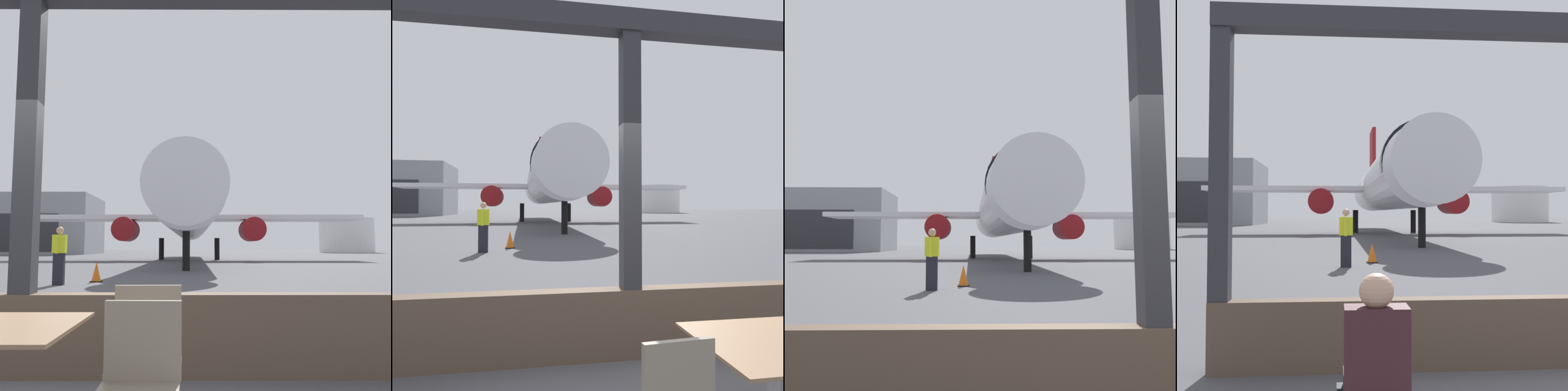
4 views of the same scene
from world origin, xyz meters
TOP-DOWN VIEW (x-y plane):
  - ground_plane at (0.00, 40.00)m, footprint 220.00×220.00m
  - seated_passenger at (-2.55, -1.96)m, footprint 0.44×0.45m
  - airplane at (1.22, 31.89)m, footprint 28.07×36.32m
  - ground_crew_worker at (-2.48, 9.52)m, footprint 0.40×0.57m
  - traffic_cone at (-1.61, 10.74)m, footprint 0.36×0.36m
  - fuel_storage_tank at (30.48, 80.91)m, footprint 9.99×9.99m

SIDE VIEW (x-z plane):
  - ground_plane at x=0.00m, z-range 0.00..0.00m
  - traffic_cone at x=-1.61m, z-range -0.02..0.64m
  - seated_passenger at x=-2.55m, z-range 0.05..1.29m
  - ground_crew_worker at x=-2.48m, z-range 0.03..1.77m
  - fuel_storage_tank at x=30.48m, z-range 0.00..6.37m
  - airplane at x=1.22m, z-range -1.58..9.17m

